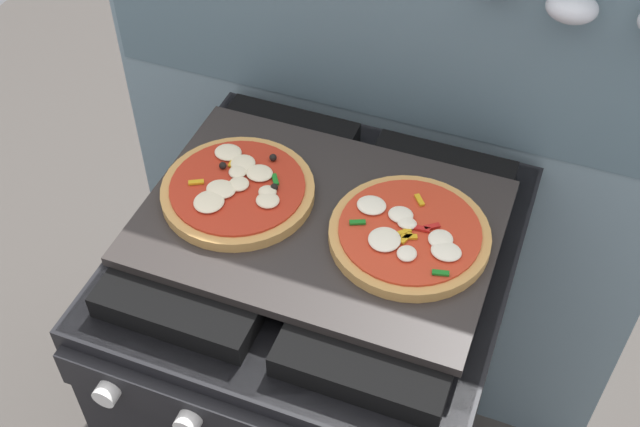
{
  "coord_description": "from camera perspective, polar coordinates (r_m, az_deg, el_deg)",
  "views": [
    {
      "loc": [
        0.3,
        -0.79,
        1.8
      ],
      "look_at": [
        0.0,
        0.0,
        0.93
      ],
      "focal_mm": 45.0,
      "sensor_mm": 36.0,
      "label": 1
    }
  ],
  "objects": [
    {
      "name": "kitchen_backsplash",
      "position": [
        1.54,
        4.58,
        4.77
      ],
      "size": [
        1.1,
        0.09,
        1.55
      ],
      "color": "#7A939E",
      "rests_on": "ground_plane"
    },
    {
      "name": "stove",
      "position": [
        1.59,
        -0.02,
        -12.01
      ],
      "size": [
        0.6,
        0.64,
        0.9
      ],
      "color": "black",
      "rests_on": "ground_plane"
    },
    {
      "name": "baking_tray",
      "position": [
        1.23,
        0.0,
        -0.58
      ],
      "size": [
        0.54,
        0.38,
        0.02
      ],
      "primitive_type": "cube",
      "color": "#2D2826",
      "rests_on": "stove"
    },
    {
      "name": "pizza_left",
      "position": [
        1.26,
        -5.79,
        1.81
      ],
      "size": [
        0.24,
        0.24,
        0.03
      ],
      "color": "tan",
      "rests_on": "baking_tray"
    },
    {
      "name": "pizza_right",
      "position": [
        1.19,
        6.35,
        -1.47
      ],
      "size": [
        0.24,
        0.24,
        0.03
      ],
      "color": "tan",
      "rests_on": "baking_tray"
    }
  ]
}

